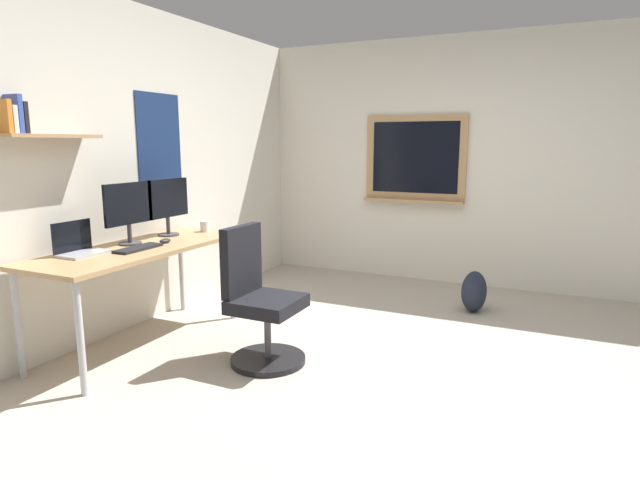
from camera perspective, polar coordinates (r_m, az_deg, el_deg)
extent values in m
plane|color=#ADA393|center=(3.69, 10.78, -13.82)|extent=(5.20, 5.20, 0.00)
cube|color=silver|center=(4.61, -19.77, 7.31)|extent=(5.00, 0.10, 2.60)
cube|color=tan|center=(3.94, -27.15, 9.99)|extent=(0.68, 0.20, 0.02)
cube|color=navy|center=(4.78, -17.01, 10.56)|extent=(0.52, 0.01, 0.74)
cube|color=orange|center=(3.79, -31.10, 11.39)|extent=(0.03, 0.14, 0.20)
cube|color=silver|center=(3.81, -30.63, 11.17)|extent=(0.03, 0.14, 0.17)
cube|color=#3851B2|center=(3.83, -30.22, 11.70)|extent=(0.03, 0.14, 0.24)
cube|color=black|center=(3.85, -29.74, 11.42)|extent=(0.03, 0.14, 0.20)
cube|color=silver|center=(5.78, 17.40, 7.96)|extent=(0.10, 5.00, 2.60)
cube|color=tan|center=(5.86, 10.27, 8.79)|extent=(0.04, 1.10, 0.90)
cube|color=black|center=(5.84, 10.23, 8.78)|extent=(0.01, 0.94, 0.76)
cube|color=tan|center=(5.84, 10.01, 4.22)|extent=(0.12, 1.10, 0.03)
cube|color=tan|center=(4.10, -19.08, -0.89)|extent=(1.70, 0.67, 0.03)
cylinder|color=#B7B7BC|center=(3.49, -24.52, -9.68)|extent=(0.04, 0.04, 0.72)
cylinder|color=#B7B7BC|center=(4.61, -9.45, -4.06)|extent=(0.04, 0.04, 0.72)
cylinder|color=#B7B7BC|center=(3.91, -29.85, -7.99)|extent=(0.04, 0.04, 0.72)
cylinder|color=#B7B7BC|center=(4.93, -14.77, -3.29)|extent=(0.04, 0.04, 0.72)
cylinder|color=black|center=(3.78, -5.63, -12.75)|extent=(0.52, 0.52, 0.04)
cylinder|color=#4C4C51|center=(3.70, -5.69, -10.05)|extent=(0.05, 0.05, 0.34)
cube|color=black|center=(3.63, -5.75, -6.88)|extent=(0.44, 0.44, 0.09)
cube|color=black|center=(3.67, -8.49, -2.17)|extent=(0.40, 0.08, 0.48)
cube|color=#ADAFB5|center=(3.93, -24.21, -1.36)|extent=(0.31, 0.21, 0.02)
cube|color=black|center=(3.98, -25.26, 0.38)|extent=(0.31, 0.01, 0.21)
cylinder|color=#38383D|center=(4.21, -19.85, -0.34)|extent=(0.17, 0.17, 0.01)
cylinder|color=#38383D|center=(4.20, -19.92, 0.69)|extent=(0.03, 0.03, 0.14)
cube|color=black|center=(4.16, -20.01, 3.73)|extent=(0.46, 0.02, 0.31)
cylinder|color=#38383D|center=(4.51, -16.06, 0.57)|extent=(0.17, 0.17, 0.01)
cylinder|color=#38383D|center=(4.50, -16.11, 1.53)|extent=(0.03, 0.03, 0.14)
cube|color=black|center=(4.47, -16.16, 4.38)|extent=(0.46, 0.02, 0.31)
cube|color=black|center=(3.98, -19.08, -0.85)|extent=(0.37, 0.13, 0.02)
ellipsoid|color=#262628|center=(4.18, -16.42, -0.08)|extent=(0.10, 0.06, 0.03)
cylinder|color=silver|center=(4.63, -12.37, 1.46)|extent=(0.08, 0.08, 0.09)
ellipsoid|color=#1E2333|center=(4.97, 16.33, -5.37)|extent=(0.32, 0.22, 0.37)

